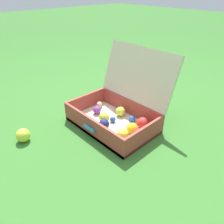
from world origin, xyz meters
TOP-DOWN VIEW (x-y plane):
  - ground_plane at (0.00, 0.00)m, footprint 16.00×16.00m
  - open_suitcase at (0.07, 0.01)m, footprint 0.64×0.56m
  - stray_ball_on_grass at (-0.23, -0.62)m, footprint 0.09×0.09m

SIDE VIEW (x-z plane):
  - ground_plane at x=0.00m, z-range 0.00..0.00m
  - stray_ball_on_grass at x=-0.23m, z-range 0.00..0.09m
  - open_suitcase at x=0.07m, z-range -0.15..0.39m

